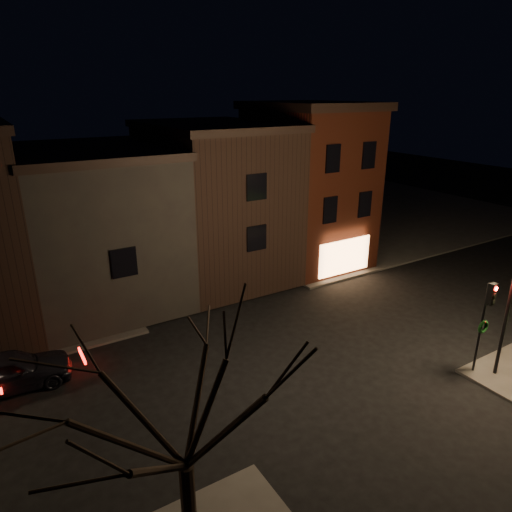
{
  "coord_description": "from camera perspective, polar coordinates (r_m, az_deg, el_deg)",
  "views": [
    {
      "loc": [
        -10.84,
        -14.69,
        11.23
      ],
      "look_at": [
        0.72,
        4.24,
        3.2
      ],
      "focal_mm": 32.0,
      "sensor_mm": 36.0,
      "label": 1
    }
  ],
  "objects": [
    {
      "name": "row_building_a",
      "position": [
        28.77,
        -5.22,
        6.97
      ],
      "size": [
        7.3,
        10.3,
        9.4
      ],
      "color": "black",
      "rests_on": "ground"
    },
    {
      "name": "ground",
      "position": [
        21.43,
        4.36,
        -11.76
      ],
      "size": [
        120.0,
        120.0,
        0.0
      ],
      "primitive_type": "plane",
      "color": "black",
      "rests_on": "ground"
    },
    {
      "name": "parked_car_a",
      "position": [
        21.02,
        -28.63,
        -12.56
      ],
      "size": [
        4.82,
        2.2,
        1.61
      ],
      "primitive_type": "imported",
      "rotation": [
        0.0,
        0.0,
        1.51
      ],
      "color": "black",
      "rests_on": "ground"
    },
    {
      "name": "bare_tree_left",
      "position": [
        10.04,
        -9.42,
        -15.67
      ],
      "size": [
        5.6,
        5.6,
        7.5
      ],
      "color": "black",
      "rests_on": "sidewalk_near_left"
    },
    {
      "name": "corner_building",
      "position": [
        31.19,
        6.49,
        9.0
      ],
      "size": [
        6.5,
        8.5,
        10.5
      ],
      "color": "#3E150B",
      "rests_on": "ground"
    },
    {
      "name": "sidewalk_far_right",
      "position": [
        47.74,
        9.99,
        6.06
      ],
      "size": [
        30.0,
        30.0,
        0.12
      ],
      "primitive_type": "cube",
      "color": "#2D2B28",
      "rests_on": "ground"
    },
    {
      "name": "traffic_signal",
      "position": [
        20.63,
        26.82,
        -6.5
      ],
      "size": [
        0.58,
        0.38,
        4.05
      ],
      "color": "black",
      "rests_on": "sidewalk_near_right"
    },
    {
      "name": "row_building_b",
      "position": [
        26.61,
        -19.32,
        3.74
      ],
      "size": [
        7.8,
        10.3,
        8.4
      ],
      "color": "black",
      "rests_on": "ground"
    }
  ]
}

